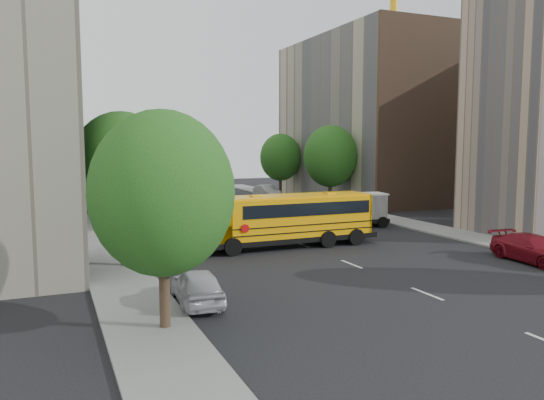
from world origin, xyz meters
TOP-DOWN VIEW (x-y plane):
  - ground at (0.00, 0.00)m, footprint 120.00×120.00m
  - sidewalk_left at (-11.50, 5.00)m, footprint 3.00×80.00m
  - sidewalk_right at (11.50, 5.00)m, footprint 3.00×80.00m
  - lane_markings at (0.00, 10.00)m, footprint 0.15×64.00m
  - building_left_redbrick at (-18.00, 28.00)m, footprint 10.00×15.00m
  - building_right_far at (18.00, 20.00)m, footprint 10.00×22.00m
  - building_right_sidewall at (18.00, 9.00)m, footprint 10.10×0.30m
  - tower_crane at (30.25, 28.00)m, footprint 28.50×1.20m
  - street_tree_0 at (-11.00, -14.00)m, footprint 4.80×4.80m
  - street_tree_1 at (-11.00, -4.00)m, footprint 5.12×5.12m
  - street_tree_2 at (-11.00, 14.00)m, footprint 4.99×4.99m
  - street_tree_4 at (11.00, 14.00)m, footprint 5.25×5.25m
  - street_tree_5 at (11.00, 26.00)m, footprint 4.86×4.86m
  - school_bus at (-1.27, -2.33)m, footprint 11.55×2.97m
  - safari_truck at (6.48, 2.99)m, footprint 6.23×3.19m
  - parked_car_0 at (-9.22, -11.52)m, footprint 1.99×4.27m
  - parked_car_1 at (-8.80, 12.59)m, footprint 1.97×4.96m
  - parked_car_2 at (-8.80, 24.51)m, footprint 2.63×5.33m
  - parked_car_3 at (9.12, -11.39)m, footprint 2.39×5.16m
  - parked_car_4 at (9.60, 14.25)m, footprint 1.90×4.07m
  - parked_car_5 at (8.80, 24.82)m, footprint 1.91×4.79m

SIDE VIEW (x-z plane):
  - ground at x=0.00m, z-range 0.00..0.00m
  - lane_markings at x=0.00m, z-range 0.00..0.01m
  - sidewalk_left at x=-11.50m, z-range 0.00..0.12m
  - sidewalk_right at x=11.50m, z-range 0.00..0.12m
  - parked_car_4 at x=9.60m, z-range 0.00..1.35m
  - parked_car_0 at x=-9.22m, z-range 0.00..1.41m
  - parked_car_2 at x=-8.80m, z-range 0.00..1.45m
  - parked_car_3 at x=9.12m, z-range 0.00..1.46m
  - parked_car_5 at x=8.80m, z-range 0.00..1.55m
  - parked_car_1 at x=-8.80m, z-range 0.00..1.61m
  - safari_truck at x=6.48m, z-range 0.07..2.62m
  - school_bus at x=-1.27m, z-range 0.19..3.44m
  - street_tree_0 at x=-11.00m, z-range 0.94..8.35m
  - street_tree_5 at x=11.00m, z-range 0.95..8.46m
  - street_tree_2 at x=-11.00m, z-range 0.97..8.68m
  - street_tree_1 at x=-11.00m, z-range 1.00..8.90m
  - street_tree_4 at x=11.00m, z-range 1.02..9.13m
  - building_left_redbrick at x=-18.00m, z-range 0.00..13.00m
  - building_right_far at x=18.00m, z-range 0.00..18.00m
  - building_right_sidewall at x=18.00m, z-range 0.00..18.00m
  - tower_crane at x=30.25m, z-range 6.60..42.35m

